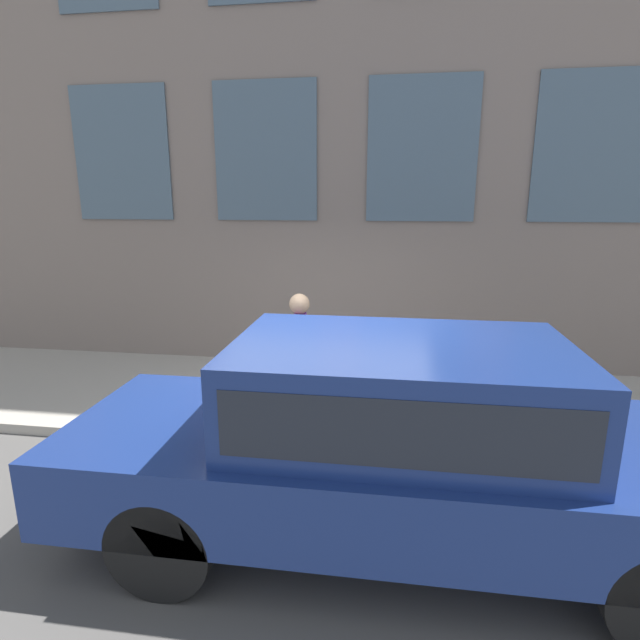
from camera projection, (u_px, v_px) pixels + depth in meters
The scene contains 5 objects.
ground_plane at pixel (313, 456), 5.45m from camera, with size 80.00×80.00×0.00m, color #514F4C.
sidewalk at pixel (329, 400), 6.80m from camera, with size 2.84×60.00×0.13m.
fire_hydrant at pixel (341, 393), 5.84m from camera, with size 0.28×0.40×0.77m.
person at pixel (300, 343), 6.01m from camera, with size 0.37×0.24×1.52m.
parked_car_navy_near at pixel (398, 435), 3.88m from camera, with size 1.81×5.23×1.70m.
Camera 1 is at (-4.88, -0.79, 2.74)m, focal length 28.00 mm.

